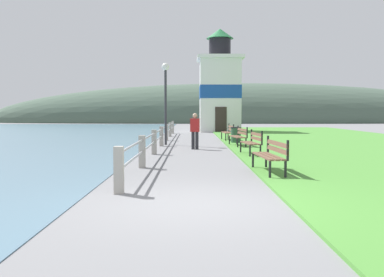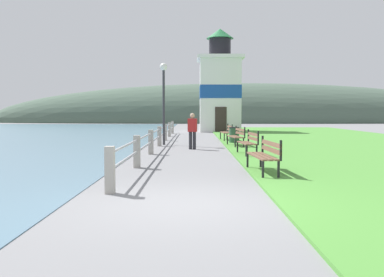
{
  "view_description": "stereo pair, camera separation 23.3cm",
  "coord_description": "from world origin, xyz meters",
  "views": [
    {
      "loc": [
        -0.05,
        -7.29,
        1.6
      ],
      "look_at": [
        0.04,
        13.61,
        0.3
      ],
      "focal_mm": 40.0,
      "sensor_mm": 36.0,
      "label": 1
    },
    {
      "loc": [
        0.18,
        -7.29,
        1.6
      ],
      "look_at": [
        0.04,
        13.61,
        0.3
      ],
      "focal_mm": 40.0,
      "sensor_mm": 36.0,
      "label": 2
    }
  ],
  "objects": [
    {
      "name": "ground_plane",
      "position": [
        0.0,
        0.0,
        0.0
      ],
      "size": [
        160.0,
        160.0,
        0.0
      ],
      "primitive_type": "plane",
      "color": "slate"
    },
    {
      "name": "grass_verge",
      "position": [
        7.58,
        14.34,
        0.03
      ],
      "size": [
        12.0,
        43.01,
        0.06
      ],
      "color": "#4C8E38",
      "rests_on": "ground_plane"
    },
    {
      "name": "seawall_railing",
      "position": [
        -1.48,
        12.69,
        0.54
      ],
      "size": [
        0.18,
        23.55,
        0.93
      ],
      "color": "#A8A399",
      "rests_on": "ground_plane"
    },
    {
      "name": "park_bench_near",
      "position": [
        1.99,
        3.63,
        0.54
      ],
      "size": [
        0.6,
        1.98,
        0.94
      ],
      "rotation": [
        0.0,
        0.0,
        3.21
      ],
      "color": "brown",
      "rests_on": "ground_plane"
    },
    {
      "name": "park_bench_midway",
      "position": [
        2.16,
        8.25,
        0.54
      ],
      "size": [
        0.62,
        1.64,
        0.94
      ],
      "rotation": [
        0.0,
        0.0,
        3.24
      ],
      "color": "brown",
      "rests_on": "ground_plane"
    },
    {
      "name": "park_bench_far",
      "position": [
        2.11,
        12.24,
        0.54
      ],
      "size": [
        0.68,
        1.89,
        0.94
      ],
      "rotation": [
        0.0,
        0.0,
        3.26
      ],
      "color": "brown",
      "rests_on": "ground_plane"
    },
    {
      "name": "park_bench_by_lighthouse",
      "position": [
        1.97,
        16.24,
        0.54
      ],
      "size": [
        0.58,
        1.76,
        0.94
      ],
      "rotation": [
        0.0,
        0.0,
        3.2
      ],
      "color": "brown",
      "rests_on": "ground_plane"
    },
    {
      "name": "lighthouse",
      "position": [
        2.21,
        27.71,
        3.52
      ],
      "size": [
        3.7,
        3.7,
        8.33
      ],
      "color": "white",
      "rests_on": "ground_plane"
    },
    {
      "name": "person_strolling",
      "position": [
        0.08,
        10.96,
        0.84
      ],
      "size": [
        0.41,
        0.28,
        1.55
      ],
      "rotation": [
        0.0,
        0.0,
        1.35
      ],
      "color": "#28282D",
      "rests_on": "ground_plane"
    },
    {
      "name": "trash_bin",
      "position": [
        2.17,
        14.24,
        0.42
      ],
      "size": [
        0.54,
        0.54,
        0.84
      ],
      "color": "#2D5138",
      "rests_on": "ground_plane"
    },
    {
      "name": "lamp_post",
      "position": [
        -1.33,
        13.48,
        2.74
      ],
      "size": [
        0.36,
        0.36,
        3.96
      ],
      "color": "#333338",
      "rests_on": "ground_plane"
    },
    {
      "name": "distant_hillside",
      "position": [
        8.0,
        58.67,
        0.0
      ],
      "size": [
        80.0,
        16.0,
        12.0
      ],
      "color": "#475B4C",
      "rests_on": "ground_plane"
    }
  ]
}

